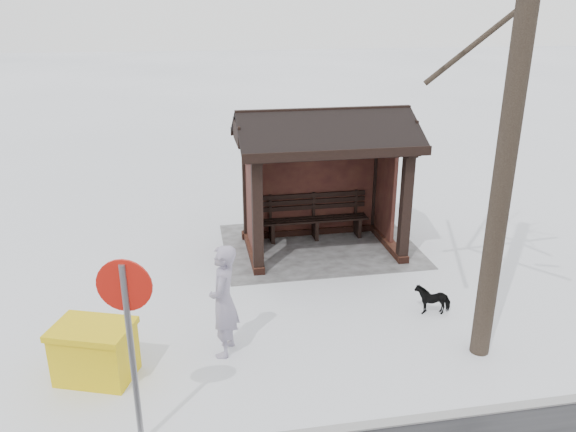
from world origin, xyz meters
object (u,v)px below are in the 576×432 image
(pedestrian, at_px, (224,301))
(grit_bin, at_px, (95,352))
(dog, at_px, (433,299))
(road_sign, at_px, (128,316))
(bus_shelter, at_px, (322,151))

(pedestrian, relative_size, grit_bin, 1.39)
(dog, distance_m, road_sign, 5.52)
(bus_shelter, relative_size, grit_bin, 2.82)
(grit_bin, bearing_deg, bus_shelter, -116.73)
(pedestrian, height_order, grit_bin, pedestrian)
(grit_bin, distance_m, road_sign, 2.07)
(pedestrian, height_order, dog, pedestrian)
(bus_shelter, bearing_deg, pedestrian, 57.48)
(grit_bin, xyz_separation_m, road_sign, (-0.70, 1.42, 1.33))
(road_sign, bearing_deg, pedestrian, -110.72)
(bus_shelter, xyz_separation_m, pedestrian, (2.35, 3.68, -1.28))
(bus_shelter, height_order, dog, bus_shelter)
(bus_shelter, bearing_deg, grit_bin, 43.47)
(road_sign, bearing_deg, dog, -141.10)
(pedestrian, bearing_deg, road_sign, -16.17)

